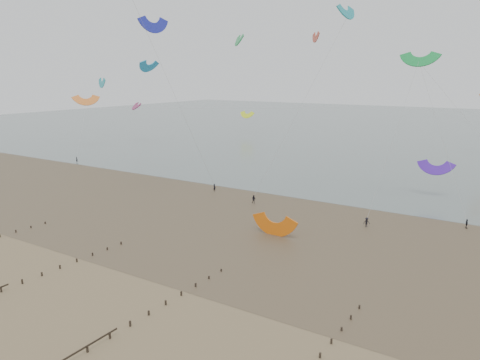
# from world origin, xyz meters

# --- Properties ---
(ground) EXTENTS (500.00, 500.00, 0.00)m
(ground) POSITION_xyz_m (0.00, 0.00, 0.00)
(ground) COLOR brown
(ground) RESTS_ON ground
(sea_and_shore) EXTENTS (500.00, 665.00, 0.03)m
(sea_and_shore) POSITION_xyz_m (-4.08, 34.40, 0.01)
(sea_and_shore) COLOR #475654
(sea_and_shore) RESTS_ON ground
(kitesurfer_lead) EXTENTS (0.64, 0.45, 1.66)m
(kitesurfer_lead) POSITION_xyz_m (-21.26, 45.65, 0.83)
(kitesurfer_lead) COLOR black
(kitesurfer_lead) RESTS_ON ground
(kitesurfers) EXTENTS (143.35, 18.61, 1.76)m
(kitesurfers) POSITION_xyz_m (23.99, 47.10, 0.80)
(kitesurfers) COLOR black
(kitesurfers) RESTS_ON ground
(grounded_kite) EXTENTS (6.78, 5.38, 3.64)m
(grounded_kite) POSITION_xyz_m (3.02, 27.80, 0.00)
(grounded_kite) COLOR orange
(grounded_kite) RESTS_ON ground
(kites_airborne) EXTENTS (249.99, 130.29, 38.37)m
(kites_airborne) POSITION_xyz_m (-6.22, 89.22, 21.73)
(kites_airborne) COLOR teal
(kites_airborne) RESTS_ON ground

